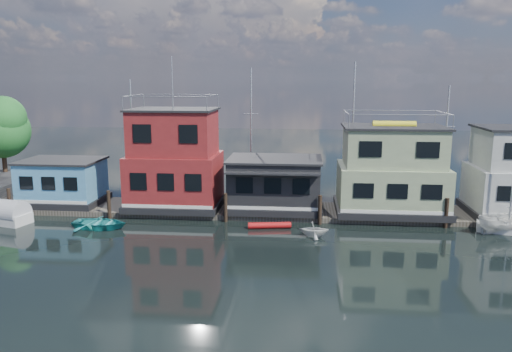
# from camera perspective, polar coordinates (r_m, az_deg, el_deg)

# --- Properties ---
(ground) EXTENTS (160.00, 160.00, 0.00)m
(ground) POSITION_cam_1_polar(r_m,az_deg,el_deg) (28.54, 1.67, -10.65)
(ground) COLOR black
(ground) RESTS_ON ground
(dock) EXTENTS (48.00, 5.00, 0.40)m
(dock) POSITION_cam_1_polar(r_m,az_deg,el_deg) (39.86, 2.84, -4.01)
(dock) COLOR #595147
(dock) RESTS_ON ground
(houseboat_blue) EXTENTS (6.40, 4.90, 3.66)m
(houseboat_blue) POSITION_cam_1_polar(r_m,az_deg,el_deg) (44.02, -21.24, -0.63)
(houseboat_blue) COLOR black
(houseboat_blue) RESTS_ON dock
(houseboat_red) EXTENTS (7.40, 5.90, 11.86)m
(houseboat_red) POSITION_cam_1_polar(r_m,az_deg,el_deg) (40.31, -9.27, 1.71)
(houseboat_red) COLOR black
(houseboat_red) RESTS_ON dock
(houseboat_dark) EXTENTS (7.40, 6.10, 4.06)m
(houseboat_dark) POSITION_cam_1_polar(r_m,az_deg,el_deg) (39.35, 2.14, -0.88)
(houseboat_dark) COLOR black
(houseboat_dark) RESTS_ON dock
(houseboat_green) EXTENTS (8.40, 5.90, 7.03)m
(houseboat_green) POSITION_cam_1_polar(r_m,az_deg,el_deg) (39.67, 15.25, 0.50)
(houseboat_green) COLOR black
(houseboat_green) RESTS_ON dock
(pilings) EXTENTS (42.28, 0.28, 2.20)m
(pilings) POSITION_cam_1_polar(r_m,az_deg,el_deg) (36.95, 2.13, -3.77)
(pilings) COLOR #2D2116
(pilings) RESTS_ON ground
(background_masts) EXTENTS (36.40, 0.16, 12.00)m
(background_masts) POSITION_cam_1_polar(r_m,az_deg,el_deg) (44.84, 9.38, 4.51)
(background_masts) COLOR silver
(background_masts) RESTS_ON ground
(day_sailer) EXTENTS (4.26, 2.39, 6.38)m
(day_sailer) POSITION_cam_1_polar(r_m,az_deg,el_deg) (39.04, 26.88, -5.26)
(day_sailer) COLOR silver
(day_sailer) RESTS_ON ground
(dinghy_white) EXTENTS (2.07, 1.80, 1.07)m
(dinghy_white) POSITION_cam_1_polar(r_m,az_deg,el_deg) (34.20, 6.63, -6.05)
(dinghy_white) COLOR silver
(dinghy_white) RESTS_ON ground
(motorboat) EXTENTS (4.16, 2.34, 1.51)m
(motorboat) POSITION_cam_1_polar(r_m,az_deg,el_deg) (38.60, 26.51, -4.84)
(motorboat) COLOR silver
(motorboat) RESTS_ON ground
(red_kayak) EXTENTS (3.12, 0.96, 0.45)m
(red_kayak) POSITION_cam_1_polar(r_m,az_deg,el_deg) (35.90, 1.56, -5.66)
(red_kayak) COLOR #B61315
(red_kayak) RESTS_ON ground
(dinghy_teal) EXTENTS (4.01, 2.95, 0.81)m
(dinghy_teal) POSITION_cam_1_polar(r_m,az_deg,el_deg) (37.51, -17.42, -5.16)
(dinghy_teal) COLOR teal
(dinghy_teal) RESTS_ON ground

